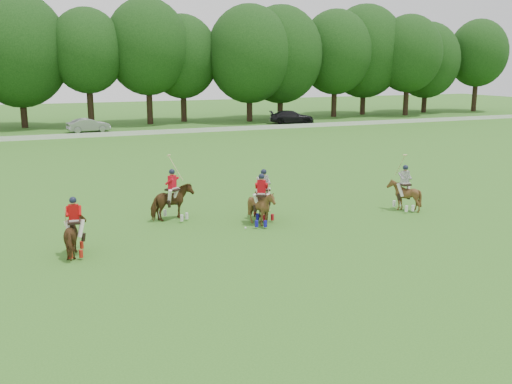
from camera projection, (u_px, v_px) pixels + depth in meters
name	position (u px, v px, depth m)	size (l,w,h in m)	color
ground	(247.00, 258.00, 20.53)	(180.00, 180.00, 0.00)	#30661D
tree_line	(90.00, 51.00, 62.24)	(117.98, 14.32, 14.75)	black
boundary_rail	(104.00, 134.00, 54.83)	(120.00, 0.10, 0.44)	white
car_mid	(88.00, 125.00, 58.44)	(1.49, 4.27, 1.41)	#95969A
car_right	(292.00, 117.00, 66.92)	(2.11, 5.20, 1.51)	black
polo_red_a	(75.00, 235.00, 20.68)	(1.11, 1.82, 2.19)	#462A12
polo_red_b	(173.00, 202.00, 25.37)	(2.11, 2.09, 2.86)	#462A12
polo_red_c	(261.00, 207.00, 24.59)	(1.73, 1.81, 2.27)	#462A12
polo_stripe_a	(264.00, 201.00, 25.53)	(1.17, 1.89, 2.29)	#462A12
polo_stripe_b	(404.00, 194.00, 27.10)	(1.27, 1.41, 2.73)	#462A12
polo_ball	(245.00, 228.00, 24.16)	(0.09, 0.09, 0.09)	white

